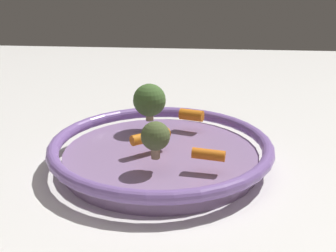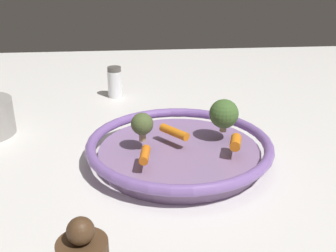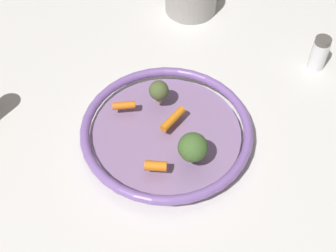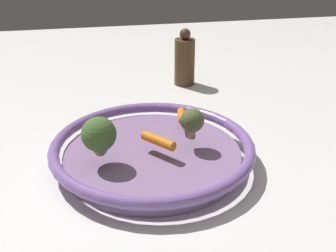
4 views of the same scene
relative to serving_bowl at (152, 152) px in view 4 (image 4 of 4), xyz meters
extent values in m
plane|color=silver|center=(0.00, 0.00, -0.02)|extent=(1.99, 1.99, 0.00)
cylinder|color=#8E709E|center=(0.00, 0.00, -0.01)|extent=(0.30, 0.30, 0.02)
torus|color=#825FAD|center=(0.00, 0.00, 0.01)|extent=(0.35, 0.35, 0.02)
cylinder|color=orange|center=(0.07, 0.07, 0.03)|extent=(0.02, 0.05, 0.02)
cylinder|color=orange|center=(0.01, -0.01, 0.03)|extent=(0.05, 0.06, 0.02)
cylinder|color=orange|center=(-0.10, 0.04, 0.03)|extent=(0.03, 0.05, 0.02)
cylinder|color=tan|center=(0.07, 0.00, 0.03)|extent=(0.01, 0.01, 0.02)
sphere|color=#4E5E32|center=(0.07, 0.00, 0.05)|extent=(0.04, 0.04, 0.04)
cylinder|color=tan|center=(-0.09, -0.03, 0.03)|extent=(0.01, 0.01, 0.01)
sphere|color=#43672F|center=(-0.09, -0.03, 0.06)|extent=(0.06, 0.06, 0.06)
cylinder|color=#4C331E|center=(0.14, 0.37, 0.03)|extent=(0.05, 0.05, 0.11)
sphere|color=#4C331E|center=(0.14, 0.37, 0.10)|extent=(0.03, 0.03, 0.03)
camera|label=1|loc=(0.66, 0.07, 0.29)|focal=49.16mm
camera|label=2|loc=(0.09, 0.68, 0.34)|focal=43.34mm
camera|label=3|loc=(-0.58, 0.14, 0.76)|focal=50.51mm
camera|label=4|loc=(-0.10, -0.68, 0.39)|focal=49.20mm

